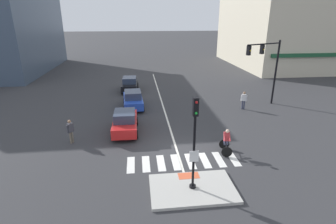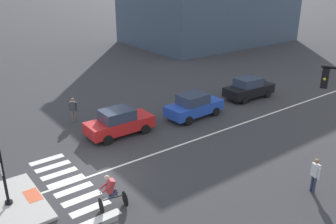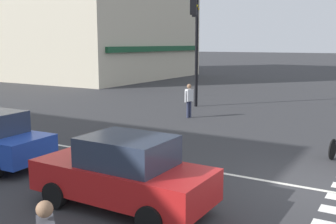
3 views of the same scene
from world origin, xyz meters
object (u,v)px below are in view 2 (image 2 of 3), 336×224
car_blue_westbound_far (194,106)px  car_black_westbound_distant (249,88)px  car_red_westbound_near (119,122)px  cyclist (111,192)px  pedestrian_at_curb_left (73,108)px  pedestrian_waiting_far_side (315,173)px

car_blue_westbound_far → car_black_westbound_distant: same height
car_blue_westbound_far → car_red_westbound_near: 5.50m
car_red_westbound_near → cyclist: (6.30, -3.98, 0.06)m
pedestrian_at_curb_left → car_black_westbound_distant: bearing=74.1°
car_red_westbound_near → pedestrian_waiting_far_side: (10.59, 3.88, 0.17)m
car_red_westbound_near → pedestrian_at_curb_left: (-3.54, -1.39, 0.17)m
pedestrian_at_curb_left → pedestrian_waiting_far_side: 15.08m
car_blue_westbound_far → cyclist: 11.08m
cyclist → pedestrian_waiting_far_side: size_ratio=1.01×
car_black_westbound_distant → car_red_westbound_near: bearing=-90.6°
cyclist → pedestrian_waiting_far_side: (4.29, 7.87, 0.11)m
car_blue_westbound_far → car_red_westbound_near: (-0.53, -5.48, 0.00)m
pedestrian_waiting_far_side → car_red_westbound_near: bearing=-159.9°
cyclist → pedestrian_waiting_far_side: bearing=61.4°
car_black_westbound_distant → pedestrian_waiting_far_side: size_ratio=2.49×
car_red_westbound_near → pedestrian_at_curb_left: pedestrian_at_curb_left is taller
cyclist → car_red_westbound_near: bearing=147.7°
car_black_westbound_distant → cyclist: bearing=-68.2°
car_blue_westbound_far → cyclist: cyclist is taller
car_blue_westbound_far → car_black_westbound_distant: size_ratio=1.01×
car_blue_westbound_far → pedestrian_waiting_far_side: (10.06, -1.59, 0.17)m
car_red_westbound_near → pedestrian_waiting_far_side: bearing=20.1°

